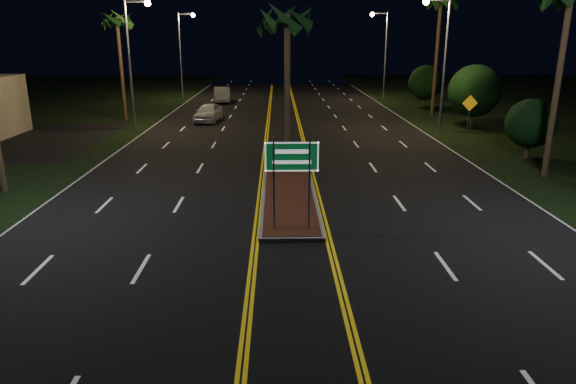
{
  "coord_description": "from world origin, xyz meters",
  "views": [
    {
      "loc": [
        -0.46,
        -13.85,
        6.52
      ],
      "look_at": [
        -0.15,
        1.39,
        1.9
      ],
      "focal_mm": 32.0,
      "sensor_mm": 36.0,
      "label": 1
    }
  ],
  "objects_px": {
    "streetlight_left_far": "(183,45)",
    "palm_left_far": "(117,20)",
    "shrub_near": "(531,123)",
    "streetlight_left_mid": "(134,50)",
    "streetlight_right_mid": "(440,50)",
    "palm_right_far": "(441,3)",
    "streetlight_right_far": "(382,45)",
    "highway_sign": "(292,165)",
    "palm_median": "(287,19)",
    "shrub_far": "(426,82)",
    "car_near": "(208,111)",
    "car_far": "(222,94)",
    "median_island": "(289,195)",
    "warning_sign": "(469,108)",
    "shrub_mid": "(474,91)"
  },
  "relations": [
    {
      "from": "shrub_mid",
      "to": "shrub_far",
      "type": "height_order",
      "value": "shrub_mid"
    },
    {
      "from": "palm_left_far",
      "to": "car_far",
      "type": "xyz_separation_m",
      "value": [
        6.59,
        12.18,
        -6.86
      ]
    },
    {
      "from": "streetlight_right_far",
      "to": "shrub_mid",
      "type": "distance_m",
      "value": 18.55
    },
    {
      "from": "palm_median",
      "to": "streetlight_left_far",
      "type": "bearing_deg",
      "value": 107.58
    },
    {
      "from": "highway_sign",
      "to": "streetlight_right_mid",
      "type": "xyz_separation_m",
      "value": [
        10.61,
        19.2,
        3.25
      ]
    },
    {
      "from": "palm_right_far",
      "to": "car_far",
      "type": "height_order",
      "value": "palm_right_far"
    },
    {
      "from": "median_island",
      "to": "streetlight_right_far",
      "type": "height_order",
      "value": "streetlight_right_far"
    },
    {
      "from": "median_island",
      "to": "streetlight_left_mid",
      "type": "xyz_separation_m",
      "value": [
        -10.61,
        17.0,
        5.57
      ]
    },
    {
      "from": "median_island",
      "to": "car_far",
      "type": "bearing_deg",
      "value": 100.59
    },
    {
      "from": "shrub_far",
      "to": "car_far",
      "type": "distance_m",
      "value": 20.49
    },
    {
      "from": "palm_right_far",
      "to": "streetlight_right_far",
      "type": "bearing_deg",
      "value": 100.33
    },
    {
      "from": "streetlight_right_far",
      "to": "palm_right_far",
      "type": "relative_size",
      "value": 0.87
    },
    {
      "from": "streetlight_left_mid",
      "to": "streetlight_left_far",
      "type": "height_order",
      "value": "same"
    },
    {
      "from": "car_near",
      "to": "car_far",
      "type": "xyz_separation_m",
      "value": [
        -0.2,
        12.81,
        0.04
      ]
    },
    {
      "from": "palm_left_far",
      "to": "highway_sign",
      "type": "bearing_deg",
      "value": -63.08
    },
    {
      "from": "highway_sign",
      "to": "shrub_far",
      "type": "distance_m",
      "value": 35.96
    },
    {
      "from": "car_far",
      "to": "palm_right_far",
      "type": "bearing_deg",
      "value": -33.56
    },
    {
      "from": "palm_median",
      "to": "warning_sign",
      "type": "bearing_deg",
      "value": 41.43
    },
    {
      "from": "palm_right_far",
      "to": "car_near",
      "type": "xyz_separation_m",
      "value": [
        -18.81,
        -2.63,
        -8.3
      ]
    },
    {
      "from": "streetlight_left_far",
      "to": "palm_left_far",
      "type": "distance_m",
      "value": 16.28
    },
    {
      "from": "palm_left_far",
      "to": "shrub_near",
      "type": "xyz_separation_m",
      "value": [
        26.3,
        -14.0,
        -5.8
      ]
    },
    {
      "from": "streetlight_right_far",
      "to": "car_far",
      "type": "xyz_separation_m",
      "value": [
        -16.82,
        -1.82,
        -4.78
      ]
    },
    {
      "from": "streetlight_left_mid",
      "to": "palm_median",
      "type": "height_order",
      "value": "streetlight_left_mid"
    },
    {
      "from": "streetlight_left_far",
      "to": "shrub_mid",
      "type": "bearing_deg",
      "value": -39.1
    },
    {
      "from": "car_near",
      "to": "warning_sign",
      "type": "distance_m",
      "value": 19.78
    },
    {
      "from": "streetlight_left_far",
      "to": "streetlight_right_far",
      "type": "bearing_deg",
      "value": -5.38
    },
    {
      "from": "median_island",
      "to": "streetlight_right_mid",
      "type": "relative_size",
      "value": 1.14
    },
    {
      "from": "streetlight_right_far",
      "to": "palm_right_far",
      "type": "xyz_separation_m",
      "value": [
        2.19,
        -12.0,
        3.49
      ]
    },
    {
      "from": "car_near",
      "to": "shrub_mid",
      "type": "bearing_deg",
      "value": -2.95
    },
    {
      "from": "streetlight_right_far",
      "to": "warning_sign",
      "type": "relative_size",
      "value": 3.42
    },
    {
      "from": "median_island",
      "to": "streetlight_left_mid",
      "type": "distance_m",
      "value": 20.8
    },
    {
      "from": "streetlight_left_mid",
      "to": "palm_right_far",
      "type": "relative_size",
      "value": 0.87
    },
    {
      "from": "streetlight_left_mid",
      "to": "streetlight_right_far",
      "type": "distance_m",
      "value": 27.83
    },
    {
      "from": "highway_sign",
      "to": "streetlight_right_mid",
      "type": "height_order",
      "value": "streetlight_right_mid"
    },
    {
      "from": "streetlight_right_mid",
      "to": "median_island",
      "type": "bearing_deg",
      "value": -125.28
    },
    {
      "from": "median_island",
      "to": "car_near",
      "type": "bearing_deg",
      "value": 106.44
    },
    {
      "from": "streetlight_left_mid",
      "to": "highway_sign",
      "type": "bearing_deg",
      "value": -63.41
    },
    {
      "from": "highway_sign",
      "to": "shrub_far",
      "type": "height_order",
      "value": "shrub_far"
    },
    {
      "from": "median_island",
      "to": "palm_median",
      "type": "height_order",
      "value": "palm_median"
    },
    {
      "from": "streetlight_left_far",
      "to": "palm_right_far",
      "type": "relative_size",
      "value": 0.87
    },
    {
      "from": "highway_sign",
      "to": "streetlight_left_mid",
      "type": "bearing_deg",
      "value": 116.59
    },
    {
      "from": "shrub_near",
      "to": "shrub_far",
      "type": "relative_size",
      "value": 0.83
    },
    {
      "from": "streetlight_left_mid",
      "to": "streetlight_right_mid",
      "type": "distance_m",
      "value": 21.32
    },
    {
      "from": "streetlight_left_far",
      "to": "streetlight_right_far",
      "type": "height_order",
      "value": "same"
    },
    {
      "from": "highway_sign",
      "to": "palm_left_far",
      "type": "height_order",
      "value": "palm_left_far"
    },
    {
      "from": "streetlight_left_mid",
      "to": "car_far",
      "type": "bearing_deg",
      "value": 74.77
    },
    {
      "from": "palm_right_far",
      "to": "palm_median",
      "type": "bearing_deg",
      "value": -123.28
    },
    {
      "from": "streetlight_left_mid",
      "to": "warning_sign",
      "type": "relative_size",
      "value": 3.42
    },
    {
      "from": "streetlight_left_mid",
      "to": "car_near",
      "type": "bearing_deg",
      "value": 36.2
    },
    {
      "from": "palm_left_far",
      "to": "streetlight_left_far",
      "type": "bearing_deg",
      "value": 82.22
    }
  ]
}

